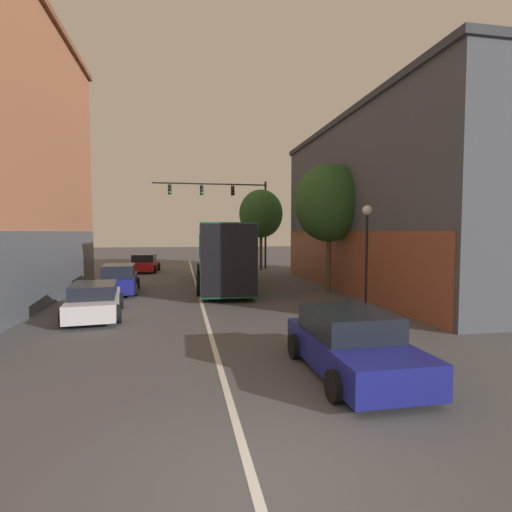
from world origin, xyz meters
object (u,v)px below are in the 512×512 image
at_px(parked_car_left_near, 95,300).
at_px(traffic_signal_gantry, 230,203).
at_px(hatchback_foreground, 352,344).
at_px(parked_car_left_mid, 145,264).
at_px(bus, 221,251).
at_px(street_tree_far, 261,214).
at_px(parked_car_left_far, 119,279).
at_px(street_tree_near, 329,203).
at_px(street_lamp, 367,241).

xyz_separation_m(parked_car_left_near, traffic_signal_gantry, (7.30, 17.96, 4.94)).
xyz_separation_m(hatchback_foreground, traffic_signal_gantry, (0.37, 25.31, 4.90)).
height_order(parked_car_left_near, parked_car_left_mid, parked_car_left_mid).
distance_m(bus, traffic_signal_gantry, 10.69).
relative_size(hatchback_foreground, traffic_signal_gantry, 0.45).
height_order(hatchback_foreground, parked_car_left_mid, parked_car_left_mid).
relative_size(traffic_signal_gantry, street_tree_far, 1.43).
relative_size(hatchback_foreground, parked_car_left_far, 0.93).
bearing_deg(hatchback_foreground, bus, 4.88).
height_order(street_tree_near, street_tree_far, street_tree_near).
height_order(bus, street_tree_near, street_tree_near).
xyz_separation_m(bus, street_tree_far, (4.16, 8.71, 2.63)).
bearing_deg(street_tree_far, bus, -115.52).
xyz_separation_m(hatchback_foreground, parked_car_left_mid, (-6.57, 24.18, 0.00)).
xyz_separation_m(parked_car_left_far, traffic_signal_gantry, (7.29, 12.02, 4.86)).
bearing_deg(parked_car_left_far, street_tree_far, -45.65).
height_order(parked_car_left_near, parked_car_left_far, parked_car_left_far).
distance_m(bus, parked_car_left_far, 6.06).
bearing_deg(parked_car_left_mid, street_lamp, -146.55).
relative_size(traffic_signal_gantry, street_tree_near, 1.42).
xyz_separation_m(bus, parked_car_left_mid, (-5.19, 8.79, -1.35)).
distance_m(parked_car_left_mid, street_lamp, 20.51).
distance_m(hatchback_foreground, street_tree_near, 12.89).
distance_m(parked_car_left_near, parked_car_left_far, 5.94).
bearing_deg(parked_car_left_far, bus, -73.01).
height_order(traffic_signal_gantry, street_tree_near, traffic_signal_gantry).
bearing_deg(parked_car_left_mid, bus, -145.54).
height_order(bus, hatchback_foreground, bus).
relative_size(bus, street_tree_far, 1.93).
height_order(parked_car_left_far, street_tree_far, street_tree_far).
bearing_deg(street_lamp, traffic_signal_gantry, 99.35).
relative_size(parked_car_left_near, street_tree_far, 0.71).
bearing_deg(parked_car_left_mid, parked_car_left_far, -177.87).
height_order(parked_car_left_mid, street_lamp, street_lamp).
bearing_deg(street_lamp, street_tree_far, 92.31).
relative_size(parked_car_left_mid, street_lamp, 0.93).
xyz_separation_m(bus, street_lamp, (4.87, -8.95, 0.80)).
distance_m(parked_car_left_far, street_lamp, 12.63).
bearing_deg(parked_car_left_mid, street_tree_far, -86.62).
bearing_deg(street_tree_far, hatchback_foreground, -96.57).
bearing_deg(hatchback_foreground, traffic_signal_gantry, -1.10).
bearing_deg(street_tree_far, parked_car_left_near, -120.09).
height_order(hatchback_foreground, street_tree_far, street_tree_far).
bearing_deg(parked_car_left_mid, traffic_signal_gantry, -76.80).
bearing_deg(street_tree_far, street_lamp, -87.69).
bearing_deg(bus, parked_car_left_far, 113.28).
xyz_separation_m(hatchback_foreground, street_lamp, (3.49, 6.43, 2.16)).
relative_size(bus, street_tree_near, 1.91).
bearing_deg(street_lamp, hatchback_foreground, -118.45).
relative_size(parked_car_left_near, parked_car_left_far, 1.03).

